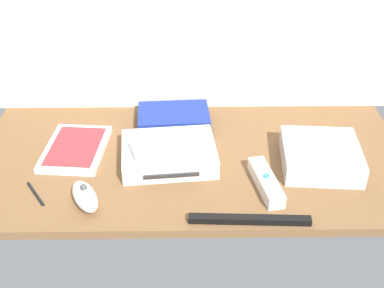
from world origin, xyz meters
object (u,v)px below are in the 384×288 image
network_router (174,118)px  remote_wand (266,182)px  sensor_bar (250,220)px  remote_nunchuk (85,196)px  stylus_pen (35,193)px  game_case (76,149)px  remote_classic_pad (164,145)px  mini_computer (321,156)px  game_console (169,154)px

network_router → remote_wand: bearing=-56.2°
remote_wand → sensor_bar: size_ratio=0.63×
remote_nunchuk → stylus_pen: remote_nunchuk is taller
network_router → remote_nunchuk: bearing=-122.4°
game_case → remote_classic_pad: (21.15, -5.44, 4.65)cm
network_router → stylus_pen: size_ratio=2.07×
remote_wand → remote_classic_pad: (-21.90, 8.77, 3.90)cm
game_case → remote_classic_pad: remote_classic_pad is taller
mini_computer → sensor_bar: size_ratio=0.76×
network_router → mini_computer: bearing=-32.3°
game_case → remote_nunchuk: bearing=-68.9°
game_console → remote_nunchuk: (-16.69, -14.65, -0.16)cm
remote_nunchuk → remote_classic_pad: remote_classic_pad is taller
remote_classic_pad → sensor_bar: remote_classic_pad is taller
remote_nunchuk → remote_classic_pad: size_ratio=0.68×
game_case → remote_nunchuk: remote_nunchuk is taller
remote_wand → mini_computer: bearing=19.9°
game_case → remote_nunchuk: 19.91cm
game_case → remote_classic_pad: bearing=-9.4°
remote_classic_pad → network_router: bearing=67.2°
mini_computer → remote_classic_pad: bearing=178.7°
game_console → game_case: (-22.19, 4.44, -1.44)cm
game_console → sensor_bar: 26.26cm
game_console → stylus_pen: 30.13cm
game_case → remote_wand: bearing=-13.3°
remote_nunchuk → remote_classic_pad: (15.65, 13.65, 3.37)cm
game_console → mini_computer: mini_computer is taller
game_case → sensor_bar: 45.89cm
remote_nunchuk → sensor_bar: bearing=-37.5°
game_console → network_router: bearing=81.9°
mini_computer → stylus_pen: mini_computer is taller
game_case → game_console: bearing=-6.3°
remote_wand → sensor_bar: bearing=-123.8°
remote_wand → stylus_pen: (-48.69, -1.63, -1.16)cm
mini_computer → network_router: (-33.46, 18.57, -0.94)cm
game_case → remote_wand: remote_wand is taller
remote_classic_pad → remote_nunchuk: bearing=-155.9°
network_router → sensor_bar: size_ratio=0.78×
network_router → stylus_pen: bearing=-138.7°
game_case → stylus_pen: bearing=-104.6°
game_console → stylus_pen: game_console is taller
network_router → stylus_pen: network_router is taller
remote_wand → game_console: bearing=143.9°
sensor_bar → mini_computer: bearing=48.7°
remote_wand → remote_nunchuk: remote_nunchuk is taller
game_console → network_router: game_console is taller
sensor_bar → remote_wand: bearing=69.6°
mini_computer → sensor_bar: mini_computer is taller
mini_computer → remote_nunchuk: 52.53cm
game_case → network_router: bearing=33.3°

